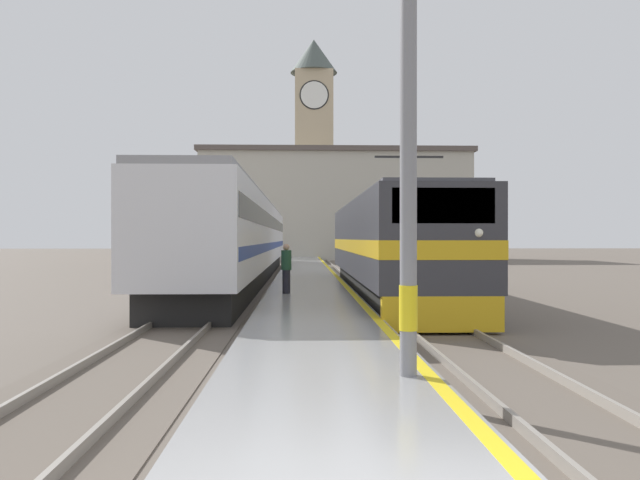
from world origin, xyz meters
TOP-DOWN VIEW (x-y plane):
  - ground_plane at (0.00, 30.00)m, footprint 200.00×200.00m
  - platform at (0.00, 25.00)m, footprint 3.05×140.00m
  - rail_track_near at (2.85, 25.00)m, footprint 2.83×140.00m
  - rail_track_far at (-3.28, 25.00)m, footprint 2.83×140.00m
  - locomotive_train at (2.85, 18.57)m, footprint 2.92×18.00m
  - passenger_train at (-3.28, 28.72)m, footprint 2.92×36.66m
  - catenary_mast at (1.16, 4.07)m, footprint 2.06×0.24m
  - person_on_platform at (-0.82, 16.46)m, footprint 0.34×0.34m
  - clock_tower at (1.27, 73.61)m, footprint 5.82×5.82m
  - station_building at (3.19, 61.85)m, footprint 27.90×10.06m

SIDE VIEW (x-z plane):
  - ground_plane at x=0.00m, z-range 0.00..0.00m
  - rail_track_near at x=2.85m, z-range -0.05..0.11m
  - rail_track_far at x=-3.28m, z-range -0.05..0.11m
  - platform at x=0.00m, z-range 0.00..0.38m
  - person_on_platform at x=-0.82m, z-range 0.41..2.05m
  - locomotive_train at x=2.85m, z-range -0.44..4.19m
  - passenger_train at x=-3.28m, z-range 0.15..4.28m
  - catenary_mast at x=1.16m, z-range 0.37..7.75m
  - station_building at x=3.19m, z-range 0.02..11.37m
  - clock_tower at x=1.27m, z-range 0.93..27.96m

